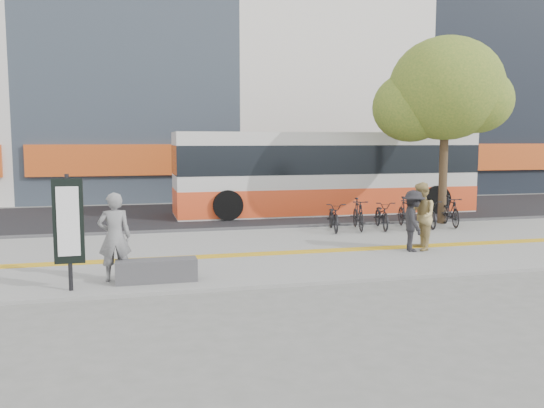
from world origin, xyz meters
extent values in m
plane|color=#62625E|center=(0.00, 0.00, 0.00)|extent=(120.00, 120.00, 0.00)
cube|color=slate|center=(0.00, 1.50, 0.04)|extent=(40.00, 7.00, 0.08)
cube|color=#C79217|center=(0.00, 1.00, 0.09)|extent=(40.00, 0.45, 0.01)
cube|color=black|center=(0.00, 9.00, 0.03)|extent=(40.00, 8.00, 0.06)
cube|color=#38383A|center=(0.00, 5.00, 0.07)|extent=(40.00, 0.25, 0.14)
cube|color=#CC4E19|center=(2.00, 14.05, 2.00)|extent=(19.00, 0.50, 1.40)
cube|color=#38383A|center=(-2.60, -1.20, 0.30)|extent=(1.60, 0.45, 0.45)
cylinder|color=black|center=(-4.20, -1.50, 1.18)|extent=(0.08, 0.08, 2.20)
cube|color=black|center=(-4.20, -1.50, 1.40)|extent=(0.55, 0.08, 1.60)
cube|color=white|center=(-4.20, -1.55, 1.40)|extent=(0.40, 0.02, 1.30)
cylinder|color=#382919|center=(7.20, 4.70, 1.68)|extent=(0.28, 0.28, 3.20)
ellipsoid|color=#3F6421|center=(7.20, 4.70, 4.60)|extent=(3.80, 3.80, 3.42)
ellipsoid|color=#3F6421|center=(6.20, 5.20, 4.00)|extent=(2.60, 2.60, 2.34)
ellipsoid|color=#3F6421|center=(8.10, 4.30, 4.20)|extent=(2.40, 2.40, 2.16)
ellipsoid|color=#3F6421|center=(7.50, 5.50, 5.40)|extent=(2.20, 2.20, 1.98)
cube|color=silver|center=(4.37, 8.50, 1.63)|extent=(11.74, 2.45, 3.13)
cube|color=#ED4B20|center=(4.37, 8.50, 0.60)|extent=(11.76, 2.47, 0.98)
cube|color=black|center=(4.37, 8.50, 2.16)|extent=(11.76, 2.47, 1.08)
cylinder|color=black|center=(0.26, 7.28, 0.60)|extent=(1.08, 0.34, 1.08)
cylinder|color=black|center=(0.26, 9.72, 0.60)|extent=(1.08, 0.34, 1.08)
cylinder|color=black|center=(8.47, 7.28, 0.60)|extent=(1.08, 0.34, 1.08)
cylinder|color=black|center=(8.47, 9.72, 0.60)|extent=(1.08, 0.34, 1.08)
imported|color=black|center=(3.05, 4.00, 0.53)|extent=(0.93, 1.79, 0.90)
imported|color=black|center=(3.86, 4.00, 0.58)|extent=(0.80, 1.72, 0.99)
imported|color=black|center=(4.67, 4.00, 0.53)|extent=(0.93, 1.79, 0.90)
imported|color=black|center=(5.48, 4.00, 0.58)|extent=(0.80, 1.72, 0.99)
imported|color=black|center=(6.29, 4.00, 0.53)|extent=(0.93, 1.79, 0.90)
imported|color=black|center=(7.10, 4.00, 0.58)|extent=(0.80, 1.72, 0.99)
imported|color=black|center=(-3.40, -0.92, 0.97)|extent=(0.68, 0.48, 1.79)
imported|color=tan|center=(4.15, 0.55, 0.95)|extent=(0.80, 0.95, 1.75)
imported|color=black|center=(3.88, 0.45, 0.86)|extent=(0.81, 1.12, 1.56)
camera|label=1|loc=(-3.04, -12.60, 2.91)|focal=37.69mm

